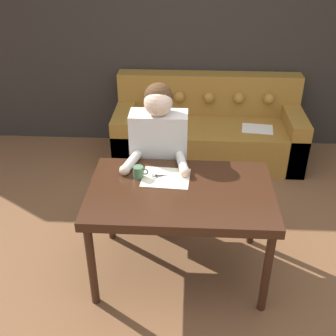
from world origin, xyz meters
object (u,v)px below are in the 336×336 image
Objects in this scene: dining_table at (181,199)px; person at (159,158)px; couch at (208,131)px; mug at (139,172)px; scissors at (161,176)px.

dining_table is 0.98× the size of person.
couch reaches higher than dining_table.
couch is 1.88m from mug.
dining_table is 1.92m from couch.
mug is (-0.32, 0.15, 0.12)m from dining_table.
person reaches higher than mug.
person reaches higher than dining_table.
couch is 10.19× the size of scissors.
dining_table is 6.51× the size of scissors.
person is at bearing 96.07° from scissors.
couch reaches higher than scissors.
dining_table is at bearing -70.34° from person.
couch is 1.45m from person.
dining_table is 11.67× the size of mug.
dining_table is 0.64× the size of couch.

